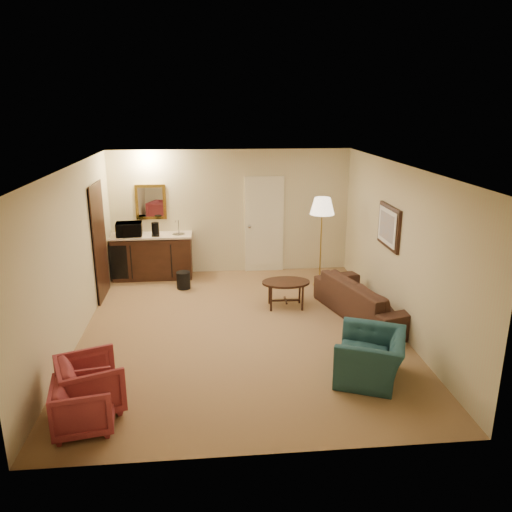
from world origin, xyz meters
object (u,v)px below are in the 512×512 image
Objects in this scene: wetbar_cabinet at (153,256)px; coffee_maker at (155,229)px; teal_armchair at (371,349)px; rose_chair_near at (90,382)px; waste_bin at (183,280)px; rose_chair_far at (83,403)px; coffee_table at (286,294)px; microwave at (129,228)px; sofa at (367,293)px; floor_lamp at (321,242)px.

wetbar_cabinet is 0.62m from coffee_maker.
teal_armchair is 1.34× the size of rose_chair_near.
waste_bin is 1.19× the size of coffee_maker.
teal_armchair is 1.49× the size of rose_chair_far.
coffee_table is 3.54m from microwave.
teal_armchair is at bearing -104.88° from rose_chair_near.
wetbar_cabinet is 2.53× the size of rose_chair_far.
coffee_table is (-0.73, 2.50, -0.18)m from teal_armchair.
sofa is 4.39m from coffee_maker.
teal_armchair is (3.24, -4.35, -0.04)m from wetbar_cabinet.
floor_lamp is 3.51× the size of microwave.
sofa reaches higher than coffee_table.
wetbar_cabinet reaches higher than coffee_table.
floor_lamp is (3.60, 4.30, 0.57)m from rose_chair_far.
teal_armchair is (-0.56, -1.96, -0.00)m from sofa.
waste_bin is at bearing -121.85° from teal_armchair.
waste_bin is (0.90, 4.37, -0.16)m from rose_chair_far.
floor_lamp is (3.60, 3.93, 0.53)m from rose_chair_near.
rose_chair_far is at bearing -130.36° from coffee_table.
teal_armchair is 4.47m from waste_bin.
sofa is 3.57m from waste_bin.
coffee_table is at bearing -128.64° from floor_lamp.
microwave reaches higher than coffee_table.
rose_chair_far reaches higher than coffee_table.
waste_bin is 1.21m from coffee_maker.
rose_chair_near is (-3.49, -0.37, -0.06)m from teal_armchair.
wetbar_cabinet is 3.47m from floor_lamp.
wetbar_cabinet is at bearing 166.71° from floor_lamp.
wetbar_cabinet is 1.70× the size of teal_armchair.
sofa is 4.87m from microwave.
wetbar_cabinet is 1.01m from waste_bin.
coffee_table is 1.67× the size of microwave.
coffee_table reaches higher than waste_bin.
microwave is 0.53m from coffee_maker.
waste_bin is at bearing -47.92° from wetbar_cabinet.
sofa is at bearing -173.35° from teal_armchair.
rose_chair_far reaches higher than waste_bin.
coffee_maker reaches higher than waste_bin.
floor_lamp reaches higher than microwave.
rose_chair_near is 2.15× the size of waste_bin.
sofa is at bearing -66.63° from rose_chair_far.
sofa is 2.24× the size of teal_armchair.
rose_chair_far is at bearing -55.34° from teal_armchair.
wetbar_cabinet reaches higher than rose_chair_near.
coffee_maker reaches higher than sofa.
wetbar_cabinet is 4.90× the size of waste_bin.
floor_lamp is at bearing -13.29° from wetbar_cabinet.
rose_chair_near is 2.56× the size of coffee_maker.
coffee_maker is (-2.40, 1.73, 0.82)m from coffee_table.
floor_lamp is at bearing -159.14° from teal_armchair.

